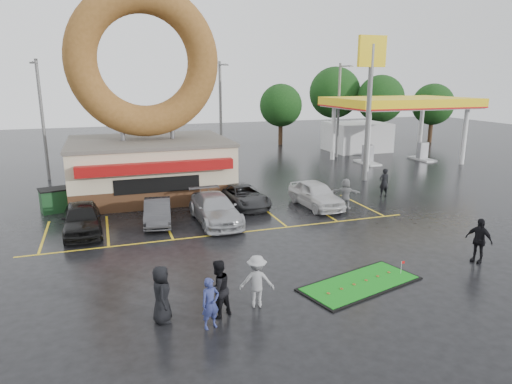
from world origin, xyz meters
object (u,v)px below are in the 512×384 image
object	(u,v)px
car_grey	(243,196)
car_dgrey	(158,212)
streetlight_right	(339,108)
person_cameraman	(479,240)
streetlight_left	(42,117)
putting_green	(360,284)
car_black	(82,218)
shell_sign	(370,82)
donut_shop	(148,128)
dumpster	(57,200)
car_white	(316,194)
car_silver	(215,209)
person_blue	(210,303)
streetlight_mid	(221,112)
gas_station	(380,119)

from	to	relation	value
car_grey	car_dgrey	bearing A→B (deg)	-167.84
streetlight_right	person_cameraman	xyz separation A→B (m)	(-7.10, -25.41, -3.82)
streetlight_left	putting_green	world-z (taller)	streetlight_left
car_grey	car_black	bearing A→B (deg)	-172.86
shell_sign	car_dgrey	bearing A→B (deg)	-160.62
donut_shop	dumpster	bearing A→B (deg)	-156.90
donut_shop	car_white	bearing A→B (deg)	-35.50
person_cameraman	putting_green	bearing A→B (deg)	-107.91
shell_sign	car_silver	size ratio (longest dim) A/B	2.04
shell_sign	streetlight_right	distance (m)	10.68
car_white	donut_shop	bearing A→B (deg)	141.56
car_dgrey	dumpster	bearing A→B (deg)	148.37
streetlight_left	person_blue	world-z (taller)	streetlight_left
person_blue	dumpster	distance (m)	16.54
dumpster	car_black	bearing A→B (deg)	-86.47
car_dgrey	dumpster	xyz separation A→B (m)	(-5.30, 4.31, -0.00)
dumpster	putting_green	bearing A→B (deg)	-65.17
car_black	car_grey	xyz separation A→B (m)	(9.17, 2.14, -0.13)
streetlight_mid	dumpster	bearing A→B (deg)	-140.72
person_cameraman	gas_station	bearing A→B (deg)	134.19
shell_sign	car_grey	xyz separation A→B (m)	(-11.01, -4.00, -6.73)
person_cameraman	car_dgrey	bearing A→B (deg)	-149.80
gas_station	person_blue	distance (m)	34.87
gas_station	person_cameraman	distance (m)	26.98
streetlight_mid	car_dgrey	distance (m)	16.94
donut_shop	dumpster	world-z (taller)	donut_shop
donut_shop	person_blue	world-z (taller)	donut_shop
car_black	person_blue	world-z (taller)	person_blue
shell_sign	car_white	xyz separation A→B (m)	(-6.87, -5.54, -6.58)
car_dgrey	car_grey	bearing A→B (deg)	25.63
donut_shop	car_black	bearing A→B (deg)	-120.43
streetlight_mid	gas_station	bearing A→B (deg)	0.08
donut_shop	car_dgrey	bearing A→B (deg)	-93.18
car_black	dumpster	bearing A→B (deg)	105.54
streetlight_mid	donut_shop	bearing A→B (deg)	-131.38
car_dgrey	car_white	size ratio (longest dim) A/B	0.85
donut_shop	car_black	xyz separation A→B (m)	(-4.18, -7.11, -3.69)
streetlight_right	person_blue	bearing A→B (deg)	-125.34
gas_station	car_grey	bearing A→B (deg)	-144.31
person_blue	streetlight_mid	bearing A→B (deg)	59.95
car_grey	dumpster	xyz separation A→B (m)	(-10.66, 2.55, -0.00)
car_silver	car_black	bearing A→B (deg)	175.06
gas_station	car_dgrey	distance (m)	27.78
streetlight_mid	car_white	size ratio (longest dim) A/B	1.93
donut_shop	shell_sign	size ratio (longest dim) A/B	1.27
shell_sign	car_dgrey	size ratio (longest dim) A/B	2.68
person_cameraman	streetlight_right	bearing A→B (deg)	143.01
gas_station	streetlight_left	bearing A→B (deg)	-178.05
streetlight_left	car_dgrey	world-z (taller)	streetlight_left
streetlight_right	car_black	distance (m)	28.48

